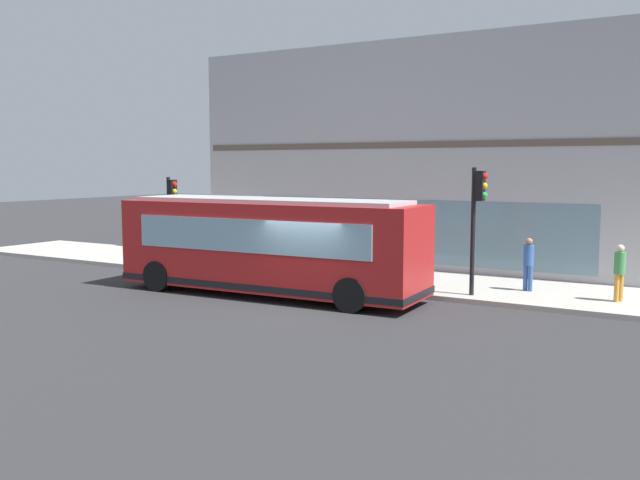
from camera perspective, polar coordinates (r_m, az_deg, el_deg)
The scene contains 12 objects.
ground at distance 20.38m, azimuth -0.77°, elevation -5.43°, with size 120.00×120.00×0.00m, color #2D2D30.
sidewalk_curb at distance 24.66m, azimuth 5.22°, elevation -3.25°, with size 4.69×40.00×0.15m, color #B2ADA3.
building_corner at distance 30.74m, azimuth 10.87°, elevation 6.64°, with size 9.22×19.39×8.84m.
city_bus_nearside at distance 21.85m, azimuth -4.22°, elevation -0.54°, with size 2.92×10.13×3.07m.
traffic_light_near_corner at distance 21.38m, azimuth 12.84°, elevation 2.70°, with size 0.32×0.49×3.89m.
traffic_light_down_block at distance 27.62m, azimuth -12.15°, elevation 2.89°, with size 0.32×0.49×3.50m.
fire_hydrant at distance 22.59m, azimuth 6.05°, elevation -3.00°, with size 0.35×0.35×0.74m.
pedestrian_near_hydrant at distance 22.75m, azimuth 16.79°, elevation -1.63°, with size 0.32×0.32×1.68m.
pedestrian_near_building_entrance at distance 21.86m, azimuth 23.44°, elevation -2.20°, with size 0.32×0.32×1.67m.
pedestrian_walking_along_curb at distance 27.15m, azimuth -1.47°, elevation -0.12°, with size 0.32×0.32×1.70m.
pedestrian_by_light_pole at distance 24.90m, azimuth 5.44°, elevation -0.80°, with size 0.32×0.32×1.64m.
newspaper_vending_box at distance 25.75m, azimuth -4.67°, elevation -1.65°, with size 0.44×0.42×0.90m.
Camera 1 is at (-17.06, -10.37, 4.09)m, focal length 38.86 mm.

